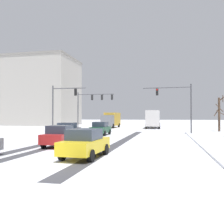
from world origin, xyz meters
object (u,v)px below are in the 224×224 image
(traffic_signal_near_left, at_px, (61,101))
(office_building_far_left_block, at_px, (30,92))
(traffic_signal_far_left, at_px, (92,102))
(bare_tree_sidewalk_far, at_px, (219,113))
(car_red_third, at_px, (60,136))
(car_yellow_cab_fourth, at_px, (85,143))
(car_black_second, at_px, (68,130))
(traffic_signal_near_right, at_px, (177,100))
(car_dark_green_lead, at_px, (101,128))
(bus_oncoming, at_px, (153,118))
(box_truck_delivery, at_px, (111,120))

(traffic_signal_near_left, height_order, office_building_far_left_block, office_building_far_left_block)
(traffic_signal_far_left, bearing_deg, bare_tree_sidewalk_far, -2.96)
(traffic_signal_far_left, distance_m, car_red_third, 24.66)
(car_yellow_cab_fourth, bearing_deg, car_red_third, 127.72)
(car_yellow_cab_fourth, bearing_deg, car_black_second, 116.45)
(car_red_third, bearing_deg, traffic_signal_far_left, 101.07)
(car_yellow_cab_fourth, bearing_deg, bare_tree_sidewalk_far, 65.80)
(traffic_signal_near_right, height_order, bare_tree_sidewalk_far, traffic_signal_near_right)
(car_dark_green_lead, relative_size, car_yellow_cab_fourth, 0.98)
(car_black_second, relative_size, bus_oncoming, 0.37)
(traffic_signal_near_right, relative_size, bare_tree_sidewalk_far, 1.18)
(car_yellow_cab_fourth, distance_m, office_building_far_left_block, 56.72)
(car_yellow_cab_fourth, xyz_separation_m, bare_tree_sidewalk_far, (12.29, 27.35, 1.95))
(box_truck_delivery, bearing_deg, traffic_signal_near_left, -100.10)
(car_black_second, relative_size, car_red_third, 0.99)
(box_truck_delivery, relative_size, office_building_far_left_block, 0.31)
(car_red_third, bearing_deg, car_yellow_cab_fourth, -52.28)
(traffic_signal_near_left, distance_m, traffic_signal_far_left, 10.08)
(car_red_third, distance_m, car_yellow_cab_fourth, 5.73)
(traffic_signal_near_left, relative_size, office_building_far_left_block, 0.27)
(traffic_signal_near_right, height_order, car_yellow_cab_fourth, traffic_signal_near_right)
(traffic_signal_near_right, relative_size, bus_oncoming, 0.59)
(traffic_signal_near_left, xyz_separation_m, car_black_second, (3.51, -6.32, -3.53))
(car_dark_green_lead, xyz_separation_m, car_black_second, (-2.57, -4.25, 0.00))
(traffic_signal_far_left, distance_m, car_black_second, 16.92)
(traffic_signal_near_left, xyz_separation_m, bus_oncoming, (11.36, 18.47, -2.35))
(box_truck_delivery, distance_m, bare_tree_sidewalk_far, 20.59)
(car_dark_green_lead, height_order, box_truck_delivery, box_truck_delivery)
(car_dark_green_lead, xyz_separation_m, office_building_far_left_block, (-27.40, 30.57, 7.90))
(bare_tree_sidewalk_far, bearing_deg, car_red_third, -124.69)
(traffic_signal_near_left, bearing_deg, bus_oncoming, 58.40)
(traffic_signal_near_left, bearing_deg, bare_tree_sidewalk_far, 22.23)
(car_dark_green_lead, distance_m, bare_tree_sidewalk_far, 19.31)
(car_red_third, xyz_separation_m, office_building_far_left_block, (-27.35, 42.40, 7.90))
(traffic_signal_far_left, distance_m, box_truck_delivery, 8.26)
(traffic_signal_near_right, height_order, car_red_third, traffic_signal_near_right)
(traffic_signal_near_left, distance_m, bus_oncoming, 21.82)
(office_building_far_left_block, bearing_deg, box_truck_delivery, -24.44)
(bare_tree_sidewalk_far, bearing_deg, traffic_signal_near_right, -132.96)
(traffic_signal_near_right, height_order, car_black_second, traffic_signal_near_right)
(traffic_signal_near_right, distance_m, box_truck_delivery, 19.90)
(traffic_signal_far_left, bearing_deg, office_building_far_left_block, 140.77)
(box_truck_delivery, distance_m, office_building_far_left_block, 27.75)
(traffic_signal_near_left, distance_m, bare_tree_sidewalk_far, 23.63)
(traffic_signal_far_left, bearing_deg, bus_oncoming, 40.32)
(traffic_signal_far_left, xyz_separation_m, car_red_third, (4.67, -23.88, -3.99))
(traffic_signal_near_right, distance_m, car_yellow_cab_fourth, 21.55)
(traffic_signal_near_right, bearing_deg, bare_tree_sidewalk_far, 47.04)
(car_dark_green_lead, xyz_separation_m, box_truck_delivery, (-2.98, 19.47, 0.82))
(car_dark_green_lead, relative_size, car_red_third, 0.99)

